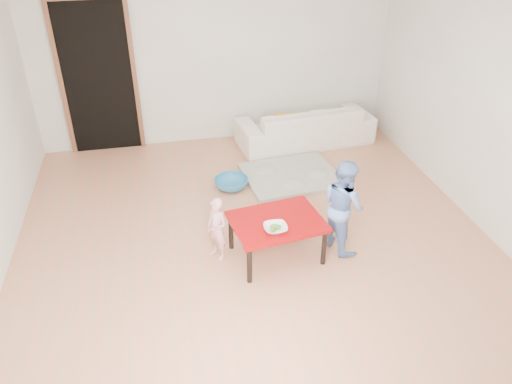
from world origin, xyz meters
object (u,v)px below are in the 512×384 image
object	(u,v)px
child_pink	(217,229)
basin	(231,183)
bowl	(275,228)
child_blue	(343,206)
red_table	(277,238)
sofa	(305,125)

from	to	relation	value
child_pink	basin	world-z (taller)	child_pink
bowl	child_blue	size ratio (longest dim) A/B	0.22
child_blue	red_table	bearing A→B (deg)	76.09
sofa	basin	xyz separation A→B (m)	(-1.27, -1.05, -0.22)
sofa	basin	size ratio (longest dim) A/B	4.59
bowl	basin	bearing A→B (deg)	96.00
sofa	child_pink	distance (m)	2.87
sofa	child_pink	size ratio (longest dim) A/B	2.85
bowl	basin	distance (m)	1.65
child_pink	child_blue	xyz separation A→B (m)	(1.27, -0.09, 0.16)
red_table	sofa	bearing A→B (deg)	67.16
child_blue	basin	bearing A→B (deg)	17.22
red_table	child_blue	bearing A→B (deg)	2.02
bowl	basin	size ratio (longest dim) A/B	0.53
red_table	bowl	bearing A→B (deg)	-109.10
red_table	basin	xyz separation A→B (m)	(-0.23, 1.43, -0.15)
red_table	basin	size ratio (longest dim) A/B	2.09
red_table	child_blue	size ratio (longest dim) A/B	0.88
sofa	bowl	size ratio (longest dim) A/B	8.63
sofa	red_table	world-z (taller)	sofa
bowl	child_blue	world-z (taller)	child_blue
sofa	bowl	bearing A→B (deg)	61.21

